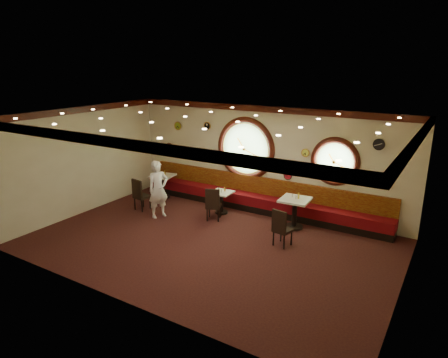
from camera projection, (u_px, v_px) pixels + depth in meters
floor at (209, 243)px, 10.15m from camera, size 9.00×6.00×0.00m
ceiling at (208, 117)px, 9.24m from camera, size 9.00×6.00×0.02m
wall_back at (263, 159)px, 12.15m from camera, size 9.00×0.02×3.20m
wall_front at (117, 225)px, 7.24m from camera, size 9.00×0.02×3.20m
wall_left at (84, 160)px, 11.95m from camera, size 0.02×6.00×3.20m
wall_right at (409, 220)px, 7.45m from camera, size 0.02×6.00×3.20m
molding_back at (264, 109)px, 11.68m from camera, size 9.00×0.10×0.18m
molding_front at (113, 142)px, 6.85m from camera, size 9.00×0.10×0.18m
molding_left at (79, 110)px, 11.49m from camera, size 0.10×6.00×0.18m
molding_right at (418, 140)px, 7.04m from camera, size 0.10×6.00×0.18m
banquette_base at (258, 208)px, 12.35m from camera, size 8.00×0.55×0.20m
banquette_seat at (258, 200)px, 12.28m from camera, size 8.00×0.55×0.30m
banquette_back at (261, 186)px, 12.34m from camera, size 8.00×0.10×0.55m
porthole_left_glass at (246, 149)px, 12.38m from camera, size 1.66×0.02×1.66m
porthole_left_frame at (246, 149)px, 12.36m from camera, size 1.98×0.18×1.98m
porthole_left_ring at (245, 149)px, 12.34m from camera, size 1.61×0.03×1.61m
porthole_right_glass at (335, 161)px, 10.99m from camera, size 1.10×0.02×1.10m
porthole_right_frame at (335, 162)px, 10.98m from camera, size 1.38×0.18×1.38m
porthole_right_ring at (335, 162)px, 10.95m from camera, size 1.09×0.03×1.09m
wall_clock_0 at (305, 153)px, 11.34m from camera, size 0.22×0.03×0.22m
wall_clock_1 at (379, 144)px, 10.24m from camera, size 0.28×0.03×0.28m
wall_clock_2 at (170, 148)px, 13.93m from camera, size 0.32×0.03×0.32m
wall_clock_3 at (178, 126)px, 13.51m from camera, size 0.26×0.03×0.26m
wall_clock_4 at (207, 126)px, 12.88m from camera, size 0.24×0.03×0.24m
wall_clock_5 at (200, 153)px, 13.30m from camera, size 0.36×0.03×0.36m
wall_clock_6 at (385, 181)px, 10.39m from camera, size 0.34×0.03×0.34m
wall_clock_7 at (288, 176)px, 11.81m from camera, size 0.24×0.03×0.24m
table_a at (163, 183)px, 13.45m from camera, size 0.82×0.82×0.79m
table_b at (222, 200)px, 12.06m from camera, size 0.64×0.64×0.68m
table_c at (295, 210)px, 10.95m from camera, size 0.82×0.82×0.86m
chair_a at (140, 193)px, 12.26m from camera, size 0.47×0.47×0.62m
chair_b at (213, 202)px, 11.45m from camera, size 0.54×0.54×0.61m
chair_c at (281, 226)px, 9.83m from camera, size 0.48×0.48×0.60m
condiment_a_salt at (162, 173)px, 13.45m from camera, size 0.03×0.03×0.10m
condiment_b_salt at (219, 189)px, 12.04m from camera, size 0.04×0.04×0.11m
condiment_c_salt at (292, 196)px, 10.98m from camera, size 0.03×0.03×0.09m
condiment_a_pepper at (161, 174)px, 13.33m from camera, size 0.03×0.03×0.09m
condiment_b_pepper at (221, 191)px, 11.92m from camera, size 0.03×0.03×0.09m
condiment_c_pepper at (296, 197)px, 10.84m from camera, size 0.03×0.03×0.09m
condiment_a_bottle at (165, 173)px, 13.32m from camera, size 0.05×0.05×0.15m
condiment_b_bottle at (225, 189)px, 12.03m from camera, size 0.05×0.05×0.16m
condiment_c_bottle at (299, 196)px, 10.84m from camera, size 0.05×0.05×0.17m
waiter at (158, 189)px, 11.67m from camera, size 0.62×0.73×1.70m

